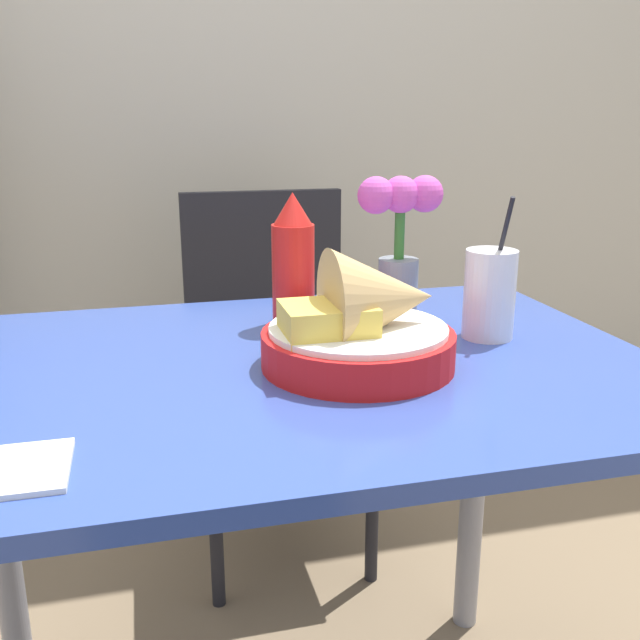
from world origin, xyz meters
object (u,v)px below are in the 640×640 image
object	(u,v)px
flower_vase	(399,234)
drink_cup	(489,297)
food_basket	(366,325)
ketchup_bottle	(293,262)
chair_far_window	(271,343)

from	to	relation	value
flower_vase	drink_cup	bearing A→B (deg)	-52.39
food_basket	drink_cup	bearing A→B (deg)	19.11
ketchup_bottle	flower_vase	bearing A→B (deg)	-3.92
chair_far_window	food_basket	distance (m)	0.85
food_basket	drink_cup	distance (m)	0.23
chair_far_window	flower_vase	distance (m)	0.71
chair_far_window	ketchup_bottle	distance (m)	0.67
food_basket	drink_cup	size ratio (longest dim) A/B	1.20
drink_cup	flower_vase	distance (m)	0.18
food_basket	drink_cup	world-z (taller)	drink_cup
chair_far_window	flower_vase	size ratio (longest dim) A/B	3.79
chair_far_window	ketchup_bottle	size ratio (longest dim) A/B	4.19
drink_cup	flower_vase	world-z (taller)	flower_vase
food_basket	flower_vase	distance (m)	0.25
food_basket	flower_vase	bearing A→B (deg)	59.23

